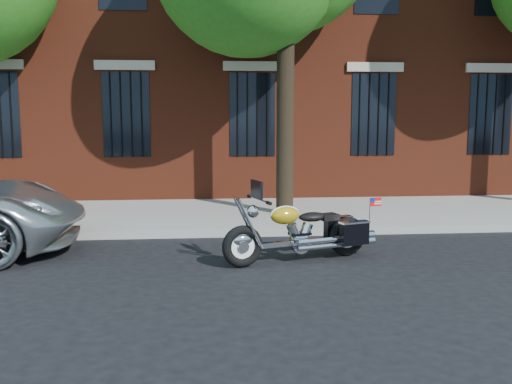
{
  "coord_description": "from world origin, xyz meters",
  "views": [
    {
      "loc": [
        -1.15,
        -8.8,
        2.2
      ],
      "look_at": [
        -0.29,
        0.8,
        0.89
      ],
      "focal_mm": 40.0,
      "sensor_mm": 36.0,
      "label": 1
    }
  ],
  "objects": [
    {
      "name": "motorcycle",
      "position": [
        0.34,
        -0.46,
        0.43
      ],
      "size": [
        2.48,
        1.16,
        1.26
      ],
      "rotation": [
        0.0,
        0.0,
        0.31
      ],
      "color": "black",
      "rests_on": "ground"
    },
    {
      "name": "curb",
      "position": [
        0.0,
        1.38,
        0.07
      ],
      "size": [
        40.0,
        0.16,
        0.15
      ],
      "primitive_type": "cube",
      "color": "gray",
      "rests_on": "ground"
    },
    {
      "name": "sidewalk",
      "position": [
        0.0,
        3.26,
        0.07
      ],
      "size": [
        40.0,
        3.6,
        0.15
      ],
      "primitive_type": "cube",
      "color": "gray",
      "rests_on": "ground"
    },
    {
      "name": "ground",
      "position": [
        0.0,
        0.0,
        0.0
      ],
      "size": [
        120.0,
        120.0,
        0.0
      ],
      "primitive_type": "plane",
      "color": "black",
      "rests_on": "ground"
    }
  ]
}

